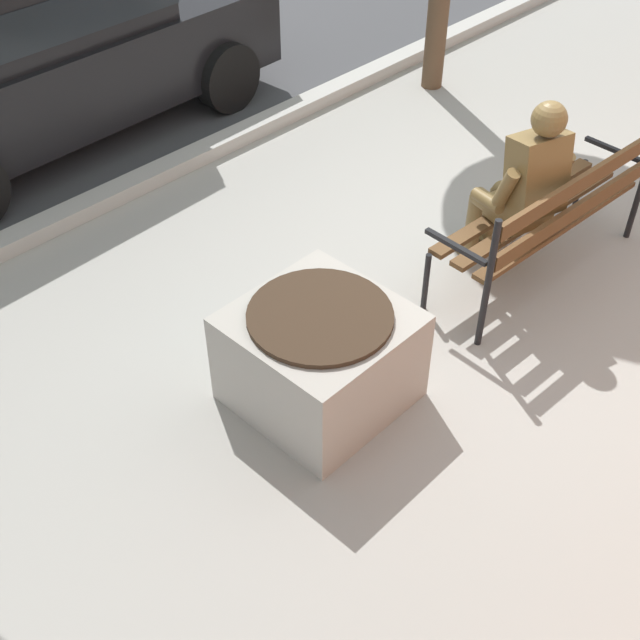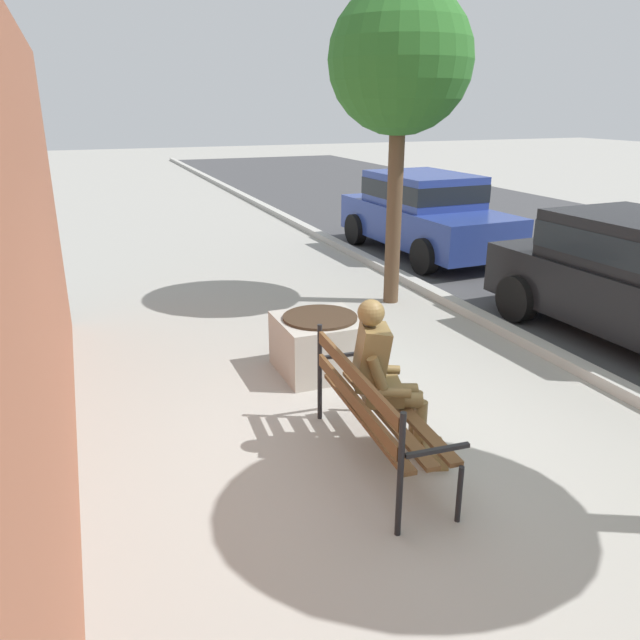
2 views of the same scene
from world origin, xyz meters
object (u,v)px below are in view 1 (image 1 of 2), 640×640
(concrete_planter, at_px, (320,357))
(park_bench, at_px, (553,211))
(bronze_statue_seated, at_px, (519,191))
(parked_car_black, at_px, (32,42))

(concrete_planter, bearing_deg, park_bench, -9.07)
(bronze_statue_seated, bearing_deg, parked_car_black, 105.05)
(concrete_planter, height_order, parked_car_black, parked_car_black)
(bronze_statue_seated, height_order, concrete_planter, bronze_statue_seated)
(concrete_planter, distance_m, parked_car_black, 4.10)
(parked_car_black, bearing_deg, bronze_statue_seated, -74.95)
(bronze_statue_seated, height_order, parked_car_black, parked_car_black)
(park_bench, xyz_separation_m, concrete_planter, (-1.92, 0.31, -0.22))
(bronze_statue_seated, xyz_separation_m, concrete_planter, (-1.79, 0.10, -0.35))
(bronze_statue_seated, relative_size, parked_car_black, 0.33)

